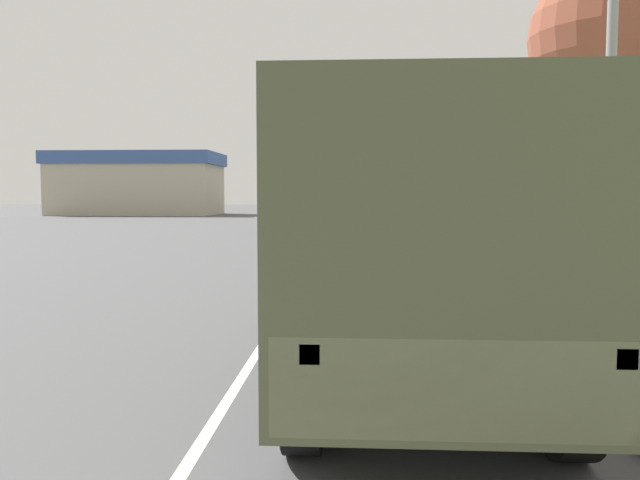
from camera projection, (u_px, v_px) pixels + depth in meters
name	position (u px, v px, depth m)	size (l,w,h in m)	color
ground_plane	(335.00, 228.00, 38.60)	(180.00, 180.00, 0.00)	#4C4C4F
lane_centre_stripe	(335.00, 228.00, 38.60)	(0.12, 120.00, 0.00)	silver
sidewalk_right	(408.00, 228.00, 38.34)	(1.80, 120.00, 0.12)	#9E9B93
grass_strip_right	(481.00, 229.00, 38.08)	(7.00, 120.00, 0.02)	#4C7538
military_truck	(410.00, 235.00, 7.34)	(2.40, 7.94, 2.85)	#606647
car_nearest_ahead	(360.00, 235.00, 22.21)	(1.80, 4.36, 1.42)	#336B3D
car_second_ahead	(297.00, 220.00, 33.56)	(1.83, 3.91, 1.67)	navy
car_third_ahead	(314.00, 215.00, 44.04)	(1.79, 4.71, 1.46)	silver
lamp_post	(595.00, 53.00, 8.45)	(1.69, 0.24, 6.48)	gray
tree_mid_right	(617.00, 37.00, 14.75)	(4.05, 4.05, 7.85)	brown
tree_far_right	(548.00, 109.00, 26.58)	(3.01, 3.01, 7.28)	brown
building_distant	(138.00, 184.00, 64.99)	(16.97, 9.16, 6.41)	#B2A893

